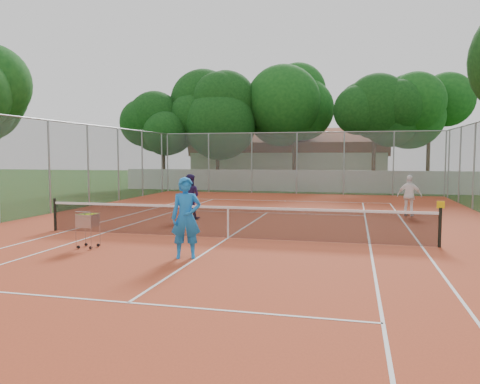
% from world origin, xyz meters
% --- Properties ---
extents(ground, '(120.00, 120.00, 0.00)m').
position_xyz_m(ground, '(0.00, 0.00, 0.00)').
color(ground, '#173C10').
rests_on(ground, ground).
extents(court_pad, '(18.00, 34.00, 0.02)m').
position_xyz_m(court_pad, '(0.00, 0.00, 0.01)').
color(court_pad, '#AC3F21').
rests_on(court_pad, ground).
extents(court_lines, '(10.98, 23.78, 0.01)m').
position_xyz_m(court_lines, '(0.00, 0.00, 0.02)').
color(court_lines, white).
rests_on(court_lines, court_pad).
extents(tennis_net, '(11.88, 0.10, 0.98)m').
position_xyz_m(tennis_net, '(0.00, 0.00, 0.51)').
color(tennis_net, black).
rests_on(tennis_net, court_pad).
extents(perimeter_fence, '(18.00, 34.00, 4.00)m').
position_xyz_m(perimeter_fence, '(0.00, 0.00, 2.00)').
color(perimeter_fence, slate).
rests_on(perimeter_fence, ground).
extents(boundary_wall, '(26.00, 0.30, 1.50)m').
position_xyz_m(boundary_wall, '(0.00, 19.00, 0.75)').
color(boundary_wall, silver).
rests_on(boundary_wall, ground).
extents(clubhouse, '(16.40, 9.00, 4.40)m').
position_xyz_m(clubhouse, '(-2.00, 29.00, 2.20)').
color(clubhouse, beige).
rests_on(clubhouse, ground).
extents(tropical_trees, '(29.00, 19.00, 10.00)m').
position_xyz_m(tropical_trees, '(0.00, 22.00, 5.00)').
color(tropical_trees, black).
rests_on(tropical_trees, ground).
extents(player_near, '(0.83, 0.67, 1.96)m').
position_xyz_m(player_near, '(-0.27, -2.88, 1.00)').
color(player_near, blue).
rests_on(player_near, court_pad).
extents(player_far_left, '(0.88, 0.70, 1.76)m').
position_xyz_m(player_far_left, '(-2.60, 3.77, 0.90)').
color(player_far_left, '#2A1B53').
rests_on(player_far_left, court_pad).
extents(player_far_right, '(1.07, 0.71, 1.69)m').
position_xyz_m(player_far_right, '(5.88, 6.76, 0.86)').
color(player_far_right, white).
rests_on(player_far_right, court_pad).
extents(ball_hopper, '(0.49, 0.49, 1.01)m').
position_xyz_m(ball_hopper, '(-3.25, -2.36, 0.53)').
color(ball_hopper, '#AAA9B0').
rests_on(ball_hopper, court_pad).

